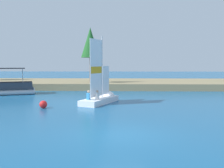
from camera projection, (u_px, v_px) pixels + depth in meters
ground_plane at (121, 135)px, 11.64m from camera, size 200.00×200.00×0.00m
shore_bank at (120, 84)px, 36.53m from camera, size 80.00×12.33×0.83m
shoreline_tree_midright at (90, 43)px, 32.50m from camera, size 2.36×2.36×7.03m
sailboat at (104, 97)px, 21.66m from camera, size 3.24×5.09×5.97m
pontoon_boat at (5, 88)px, 26.99m from camera, size 6.48×4.26×2.82m
channel_buoy at (43, 104)px, 18.60m from camera, size 0.57×0.57×0.57m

